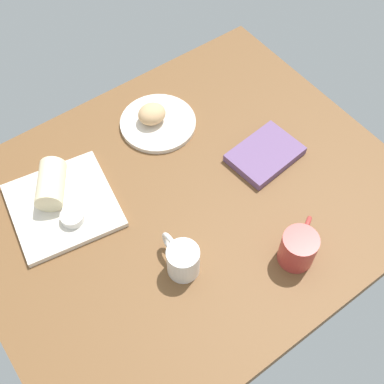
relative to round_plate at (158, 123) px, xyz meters
The scene contains 9 objects.
dining_table 26.29cm from the round_plate, 72.53° to the left, with size 110.00×90.00×4.00cm, color brown.
round_plate is the anchor object (origin of this frame).
scone_pastry 3.73cm from the round_plate, 48.98° to the right, with size 7.97×7.08×5.35cm, color tan.
square_plate 36.32cm from the round_plate, 14.23° to the left, with size 25.49×25.49×1.60cm, color silver.
sauce_cup 38.21cm from the round_plate, 22.60° to the left, with size 5.82×5.82×2.23cm.
breakfast_wrap 35.73cm from the round_plate, ahead, with size 6.89×6.89×12.50cm, color beige.
book_stack 31.90cm from the round_plate, 122.23° to the left, with size 20.04×15.40×2.39cm.
coffee_mug 45.70cm from the round_plate, 63.29° to the left, with size 7.70×12.31×8.60cm.
second_mug 54.55cm from the round_plate, 93.37° to the left, with size 12.53×9.28×9.25cm.
Camera 1 is at (40.83, 58.22, 112.72)cm, focal length 46.77 mm.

